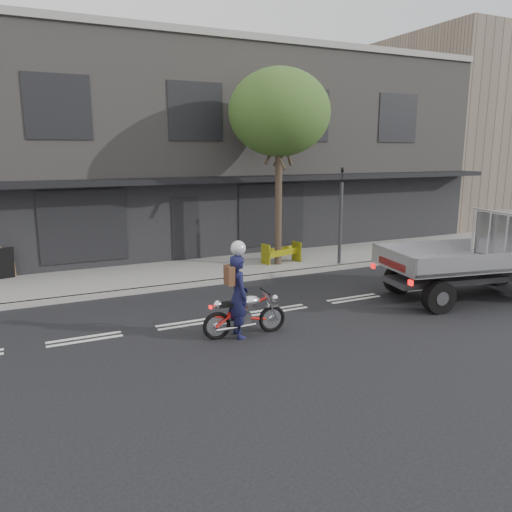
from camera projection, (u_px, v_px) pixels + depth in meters
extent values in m
plane|color=black|center=(278.00, 310.00, 12.97)|extent=(80.00, 80.00, 0.00)
cube|color=gray|center=(214.00, 269.00, 17.11)|extent=(32.00, 3.20, 0.15)
cube|color=gray|center=(232.00, 280.00, 15.69)|extent=(32.00, 0.20, 0.15)
cube|color=slate|center=(161.00, 152.00, 22.13)|extent=(26.00, 10.00, 8.00)
cube|color=brown|center=(484.00, 135.00, 30.26)|extent=(14.00, 10.00, 10.00)
cylinder|color=#382B21|center=(278.00, 212.00, 17.18)|extent=(0.24, 0.24, 4.00)
ellipsoid|color=#28531F|center=(279.00, 112.00, 16.50)|extent=(3.40, 3.40, 2.89)
cylinder|color=#2D2D30|center=(340.00, 226.00, 17.37)|extent=(0.12, 0.12, 3.00)
imported|color=black|center=(342.00, 175.00, 17.01)|extent=(0.08, 0.10, 0.50)
torus|color=black|center=(217.00, 326.00, 10.93)|extent=(0.64, 0.14, 0.64)
torus|color=black|center=(272.00, 319.00, 11.39)|extent=(0.64, 0.14, 0.64)
cube|color=#2D2D30|center=(243.00, 318.00, 11.12)|extent=(0.34, 0.24, 0.26)
ellipsoid|color=silver|center=(249.00, 301.00, 11.09)|extent=(0.53, 0.33, 0.26)
cube|color=black|center=(230.00, 304.00, 10.94)|extent=(0.52, 0.26, 0.08)
cylinder|color=black|center=(265.00, 291.00, 11.19)|extent=(0.08, 0.57, 0.04)
imported|color=#141539|center=(239.00, 296.00, 10.96)|extent=(0.49, 0.71, 1.86)
cylinder|color=black|center=(439.00, 297.00, 12.66)|extent=(0.88, 0.44, 0.84)
cylinder|color=black|center=(399.00, 279.00, 14.42)|extent=(0.88, 0.44, 0.84)
cylinder|color=black|center=(500.00, 271.00, 15.37)|extent=(0.88, 0.44, 0.84)
cube|color=#2D2D30|center=(473.00, 276.00, 13.98)|extent=(5.19, 1.92, 0.15)
cube|color=#B6B5BB|center=(445.00, 264.00, 13.64)|extent=(3.62, 2.66, 0.11)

